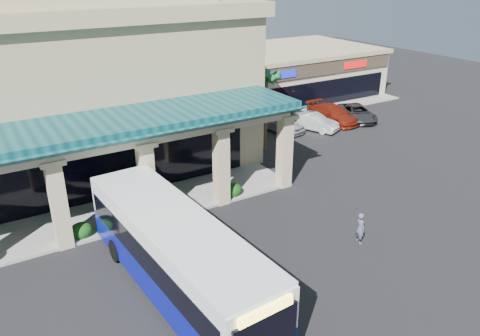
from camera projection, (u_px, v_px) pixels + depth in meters
ground at (247, 252)px, 23.01m from camera, size 110.00×110.00×0.00m
main_building at (5, 91)px, 29.47m from camera, size 30.80×14.80×11.35m
arcade at (40, 185)px, 23.38m from camera, size 30.00×6.20×5.70m
strip_mall at (271, 73)px, 49.41m from camera, size 22.50×12.50×4.90m
palm_0 at (266, 108)px, 34.36m from camera, size 2.40×2.40×6.60m
palm_1 at (255, 102)px, 37.35m from camera, size 2.40×2.40×5.80m
broadleaf_tree at (204, 98)px, 40.51m from camera, size 2.60×2.60×4.81m
transit_bus at (176, 256)px, 19.54m from camera, size 3.73×12.87×3.55m
pedestrian at (360, 228)px, 23.47m from camera, size 0.52×0.68×1.68m
car_silver at (280, 122)px, 39.47m from camera, size 2.54×4.88×1.59m
car_white at (313, 122)px, 39.81m from camera, size 3.12×4.60×1.44m
car_red at (332, 114)px, 41.72m from camera, size 2.42×5.43×1.55m
car_gray at (357, 113)px, 42.34m from camera, size 3.78×5.40×1.37m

